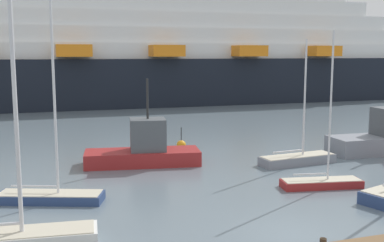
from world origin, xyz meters
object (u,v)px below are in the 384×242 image
(sailboat_1, at_px, (50,193))
(channel_buoy_0, at_px, (181,145))
(sailboat_0, at_px, (322,181))
(fishing_boat_0, at_px, (144,150))
(cruise_ship, at_px, (69,52))
(sailboat_3, at_px, (298,158))
(sailboat_4, at_px, (8,234))

(sailboat_1, distance_m, channel_buoy_0, 13.75)
(sailboat_0, relative_size, fishing_boat_0, 1.09)
(channel_buoy_0, bearing_deg, fishing_boat_0, -133.39)
(sailboat_0, xyz_separation_m, cruise_ship, (-10.04, 46.19, 6.87))
(sailboat_1, relative_size, fishing_boat_0, 1.28)
(sailboat_1, distance_m, cruise_ship, 44.96)
(sailboat_1, height_order, sailboat_3, sailboat_1)
(sailboat_3, distance_m, sailboat_4, 18.84)
(channel_buoy_0, distance_m, cruise_ship, 35.54)
(sailboat_4, bearing_deg, sailboat_1, 78.08)
(fishing_boat_0, relative_size, channel_buoy_0, 4.54)
(sailboat_4, distance_m, cruise_ship, 50.09)
(sailboat_4, bearing_deg, fishing_boat_0, 61.72)
(cruise_ship, bearing_deg, sailboat_0, -77.37)
(sailboat_3, distance_m, channel_buoy_0, 8.88)
(fishing_boat_0, distance_m, cruise_ship, 38.76)
(sailboat_0, distance_m, cruise_ship, 47.77)
(sailboat_1, bearing_deg, sailboat_0, 11.97)
(fishing_boat_0, bearing_deg, sailboat_3, -8.32)
(sailboat_3, bearing_deg, fishing_boat_0, 157.17)
(sailboat_3, relative_size, channel_buoy_0, 4.78)
(sailboat_3, bearing_deg, sailboat_1, -173.86)
(channel_buoy_0, bearing_deg, cruise_ship, 99.57)
(sailboat_0, xyz_separation_m, sailboat_3, (1.55, 5.09, 0.03))
(sailboat_1, height_order, sailboat_4, sailboat_4)
(sailboat_0, xyz_separation_m, channel_buoy_0, (-4.25, 11.81, -0.01))
(fishing_boat_0, xyz_separation_m, cruise_ship, (-2.20, 38.19, 6.27))
(sailboat_0, bearing_deg, cruise_ship, 112.20)
(fishing_boat_0, relative_size, cruise_ship, 0.07)
(channel_buoy_0, xyz_separation_m, cruise_ship, (-5.80, 34.38, 6.88))
(sailboat_1, xyz_separation_m, channel_buoy_0, (9.53, 9.91, -0.07))
(sailboat_1, bearing_deg, sailboat_4, -87.88)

